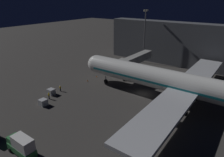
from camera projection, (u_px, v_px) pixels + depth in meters
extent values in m
plane|color=#383533|center=(143.00, 94.00, 54.52)|extent=(320.00, 320.00, 0.00)
cylinder|color=silver|center=(183.00, 84.00, 47.03)|extent=(5.31, 52.52, 5.31)
sphere|color=silver|center=(97.00, 64.00, 61.43)|extent=(5.20, 5.20, 5.20)
cube|color=#146670|center=(183.00, 85.00, 47.18)|extent=(5.36, 50.42, 0.50)
cube|color=black|center=(101.00, 62.00, 60.21)|extent=(2.92, 1.40, 0.90)
cube|color=#B7BABF|center=(186.00, 88.00, 46.94)|extent=(52.92, 6.65, 0.70)
cylinder|color=#B7BABF|center=(192.00, 82.00, 54.90)|extent=(2.61, 5.56, 2.61)
cylinder|color=black|center=(182.00, 80.00, 56.42)|extent=(2.22, 0.15, 2.22)
cylinder|color=#B7BABF|center=(166.00, 110.00, 41.42)|extent=(2.61, 5.56, 2.61)
cylinder|color=black|center=(153.00, 106.00, 42.94)|extent=(2.22, 0.15, 2.22)
cylinder|color=#B7BABF|center=(106.00, 76.00, 60.68)|extent=(0.28, 0.28, 2.22)
cylinder|color=black|center=(106.00, 81.00, 61.32)|extent=(0.45, 1.20, 1.20)
cylinder|color=#B7BABF|center=(194.00, 92.00, 50.37)|extent=(0.28, 0.28, 2.22)
cylinder|color=black|center=(190.00, 97.00, 51.36)|extent=(0.45, 1.20, 1.20)
cylinder|color=black|center=(196.00, 99.00, 50.65)|extent=(0.45, 1.20, 1.20)
cylinder|color=#B7BABF|center=(183.00, 105.00, 44.07)|extent=(0.28, 0.28, 2.22)
cylinder|color=black|center=(179.00, 111.00, 45.06)|extent=(0.45, 1.20, 1.20)
cylinder|color=black|center=(185.00, 113.00, 44.35)|extent=(0.45, 1.20, 1.20)
cube|color=#9E9E99|center=(137.00, 59.00, 66.70)|extent=(16.24, 2.60, 2.50)
cube|color=#9E9E99|center=(124.00, 65.00, 60.61)|extent=(3.20, 3.40, 3.00)
cube|color=black|center=(121.00, 66.00, 59.56)|extent=(0.70, 3.20, 2.70)
cylinder|color=#B7BABF|center=(125.00, 74.00, 62.61)|extent=(0.56, 0.56, 4.23)
cylinder|color=black|center=(126.00, 79.00, 63.73)|extent=(0.25, 0.60, 0.60)
cylinder|color=black|center=(124.00, 80.00, 62.83)|extent=(0.25, 0.60, 0.60)
cube|color=#4C4F54|center=(213.00, 48.00, 69.37)|extent=(6.00, 80.00, 15.86)
cylinder|color=#59595E|center=(144.00, 38.00, 77.59)|extent=(0.40, 0.40, 19.55)
cube|color=#F9EFC6|center=(147.00, 10.00, 74.55)|extent=(1.10, 0.50, 0.60)
cube|color=#F9EFC6|center=(145.00, 11.00, 73.20)|extent=(1.10, 0.50, 0.60)
cube|color=#287038|center=(22.00, 149.00, 33.36)|extent=(2.00, 5.68, 1.10)
cube|color=silver|center=(23.00, 143.00, 32.39)|extent=(1.90, 3.98, 2.03)
cube|color=#287038|center=(14.00, 139.00, 34.07)|extent=(1.80, 1.60, 1.10)
cylinder|color=black|center=(22.00, 144.00, 35.45)|extent=(0.24, 0.70, 0.70)
cylinder|color=black|center=(10.00, 150.00, 33.86)|extent=(0.24, 0.70, 0.70)
cylinder|color=black|center=(35.00, 153.00, 33.27)|extent=(0.24, 0.70, 0.70)
cube|color=#B7BABF|center=(43.00, 102.00, 48.56)|extent=(1.66, 1.64, 1.55)
cube|color=#B7BABF|center=(51.00, 92.00, 54.05)|extent=(1.56, 1.82, 1.55)
cylinder|color=black|center=(49.00, 97.00, 51.68)|extent=(0.28, 0.28, 0.94)
cylinder|color=yellow|center=(49.00, 95.00, 51.40)|extent=(0.40, 0.40, 0.56)
sphere|color=tan|center=(49.00, 93.00, 51.25)|extent=(0.24, 0.24, 0.24)
sphere|color=yellow|center=(49.00, 93.00, 51.24)|extent=(0.23, 0.23, 0.23)
cylinder|color=black|center=(60.00, 90.00, 56.06)|extent=(0.28, 0.28, 0.82)
cylinder|color=yellow|center=(60.00, 87.00, 55.81)|extent=(0.40, 0.40, 0.56)
sphere|color=tan|center=(60.00, 86.00, 55.66)|extent=(0.24, 0.24, 0.24)
sphere|color=white|center=(60.00, 86.00, 55.64)|extent=(0.23, 0.23, 0.23)
cone|color=orange|center=(97.00, 76.00, 66.10)|extent=(0.36, 0.36, 0.55)
cone|color=orange|center=(88.00, 80.00, 62.80)|extent=(0.36, 0.36, 0.55)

